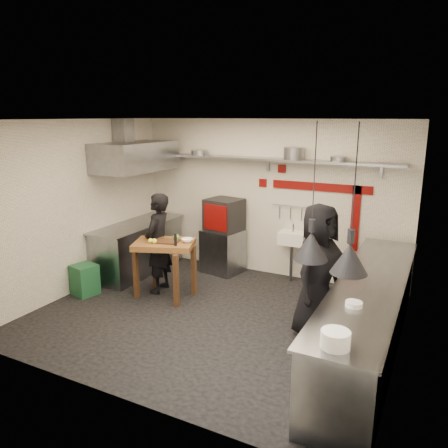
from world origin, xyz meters
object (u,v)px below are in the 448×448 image
at_px(prep_table, 165,269).
at_px(chef_right, 317,271).
at_px(oven_stand, 223,251).
at_px(chef_left, 158,243).
at_px(green_bin, 85,280).
at_px(combi_oven, 224,215).

height_order(prep_table, chef_right, chef_right).
distance_m(oven_stand, prep_table, 1.48).
bearing_deg(chef_right, oven_stand, 67.72).
distance_m(prep_table, chef_left, 0.45).
distance_m(oven_stand, chef_left, 1.47).
relative_size(green_bin, chef_left, 0.30).
bearing_deg(combi_oven, green_bin, -117.12).
relative_size(green_bin, prep_table, 0.54).
bearing_deg(combi_oven, chef_right, -26.02).
xyz_separation_m(prep_table, chef_right, (2.49, -0.13, 0.43)).
xyz_separation_m(combi_oven, chef_left, (-0.53, -1.34, -0.26)).
xyz_separation_m(oven_stand, green_bin, (-1.52, -1.98, -0.15)).
bearing_deg(prep_table, chef_left, 126.20).
xyz_separation_m(combi_oven, green_bin, (-1.53, -2.01, -0.84)).
xyz_separation_m(chef_left, chef_right, (2.71, -0.26, 0.06)).
bearing_deg(oven_stand, chef_right, -25.41).
bearing_deg(combi_oven, oven_stand, -107.95).
distance_m(combi_oven, chef_right, 2.71).
bearing_deg(chef_right, chef_left, 97.82).
relative_size(oven_stand, combi_oven, 1.35).
relative_size(oven_stand, chef_left, 0.48).
distance_m(oven_stand, green_bin, 2.50).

